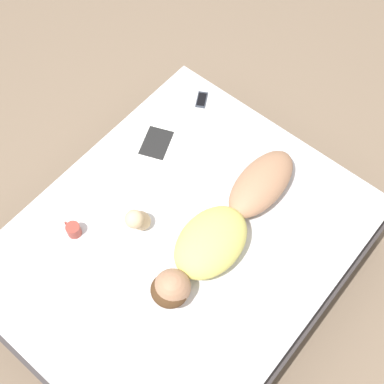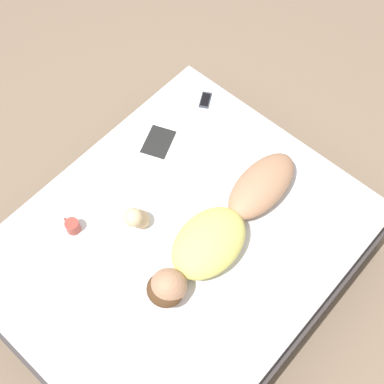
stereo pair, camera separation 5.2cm
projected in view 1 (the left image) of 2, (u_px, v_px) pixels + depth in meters
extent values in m
plane|color=#7A6651|center=(181.00, 274.00, 3.53)|extent=(12.00, 12.00, 0.00)
cube|color=#383333|center=(181.00, 263.00, 3.36)|extent=(1.72, 2.08, 0.40)
cube|color=silver|center=(180.00, 245.00, 3.11)|extent=(1.66, 2.02, 0.16)
ellipsoid|color=#A37556|center=(261.00, 184.00, 3.13)|extent=(0.28, 0.54, 0.16)
ellipsoid|color=#D1C660|center=(211.00, 242.00, 2.93)|extent=(0.35, 0.50, 0.19)
ellipsoid|color=#472D19|center=(169.00, 291.00, 2.78)|extent=(0.21, 0.19, 0.11)
sphere|color=#A37556|center=(172.00, 287.00, 2.80)|extent=(0.20, 0.20, 0.20)
cube|color=white|center=(195.00, 153.00, 3.32)|extent=(0.36, 0.39, 0.01)
cube|color=white|center=(156.00, 143.00, 3.36)|extent=(0.36, 0.39, 0.01)
cube|color=black|center=(156.00, 143.00, 3.36)|extent=(0.24, 0.27, 0.00)
cylinder|color=#993D33|center=(74.00, 230.00, 3.03)|extent=(0.08, 0.08, 0.08)
cylinder|color=black|center=(73.00, 227.00, 3.00)|extent=(0.07, 0.07, 0.00)
torus|color=#993D33|center=(68.00, 225.00, 3.04)|extent=(0.06, 0.01, 0.06)
cube|color=#333842|center=(202.00, 100.00, 3.53)|extent=(0.12, 0.15, 0.01)
cube|color=black|center=(202.00, 99.00, 3.52)|extent=(0.10, 0.12, 0.00)
ellipsoid|color=#D1B289|center=(141.00, 220.00, 3.04)|extent=(0.12, 0.11, 0.10)
sphere|color=#D1B289|center=(134.00, 219.00, 2.95)|extent=(0.11, 0.11, 0.11)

